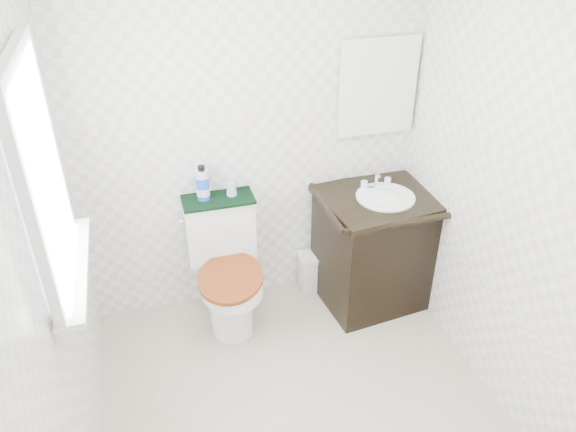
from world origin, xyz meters
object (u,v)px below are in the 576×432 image
mouthwash_bottle (203,184)px  cup (231,189)px  vanity (375,246)px  trash_bin (313,271)px  toilet (226,273)px

mouthwash_bottle → cup: mouthwash_bottle is taller
vanity → trash_bin: size_ratio=3.11×
vanity → cup: bearing=167.4°
mouthwash_bottle → cup: (0.18, 0.00, -0.06)m
toilet → trash_bin: (0.65, 0.13, -0.22)m
toilet → vanity: size_ratio=0.92×
toilet → mouthwash_bottle: mouthwash_bottle is taller
mouthwash_bottle → vanity: bearing=-10.5°
toilet → trash_bin: toilet is taller
mouthwash_bottle → trash_bin: bearing=-0.5°
vanity → cup: 1.06m
trash_bin → cup: (-0.55, 0.01, 0.75)m
vanity → trash_bin: bearing=151.9°
vanity → trash_bin: vanity is taller
cup → trash_bin: bearing=-1.0°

